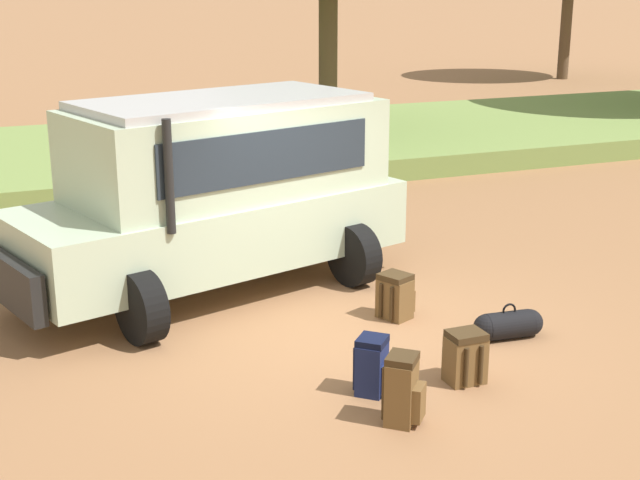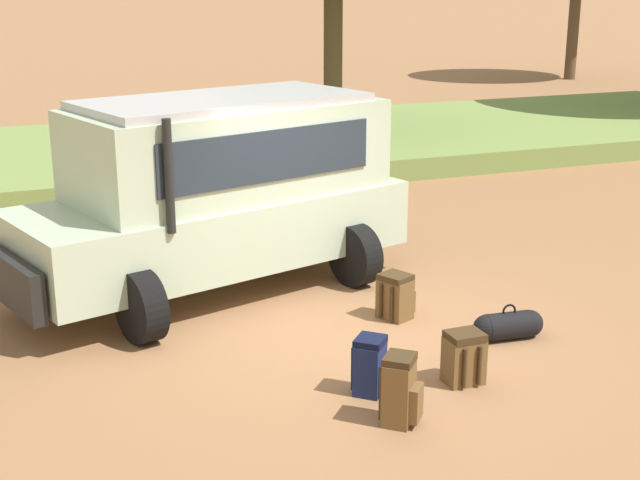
# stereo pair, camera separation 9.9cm
# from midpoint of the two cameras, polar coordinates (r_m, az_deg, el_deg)

# --- Properties ---
(ground_plane) EXTENTS (320.00, 320.00, 0.00)m
(ground_plane) POSITION_cam_midpoint_polar(r_m,az_deg,el_deg) (9.97, 2.34, -6.21)
(ground_plane) COLOR #936642
(grass_bank) EXTENTS (120.00, 7.00, 0.44)m
(grass_bank) POSITION_cam_midpoint_polar(r_m,az_deg,el_deg) (19.35, -10.36, 5.47)
(grass_bank) COLOR olive
(grass_bank) RESTS_ON ground_plane
(safari_vehicle) EXTENTS (5.47, 3.56, 2.44)m
(safari_vehicle) POSITION_cam_midpoint_polar(r_m,az_deg,el_deg) (11.20, -6.77, 3.22)
(safari_vehicle) COLOR #B2C6A8
(safari_vehicle) RESTS_ON ground_plane
(backpack_beside_front_wheel) EXTENTS (0.42, 0.42, 0.57)m
(backpack_beside_front_wheel) POSITION_cam_midpoint_polar(r_m,az_deg,el_deg) (8.60, 3.08, -8.07)
(backpack_beside_front_wheel) COLOR navy
(backpack_beside_front_wheel) RESTS_ON ground_plane
(backpack_cluster_center) EXTENTS (0.42, 0.42, 0.65)m
(backpack_cluster_center) POSITION_cam_midpoint_polar(r_m,az_deg,el_deg) (8.06, 4.97, -9.57)
(backpack_cluster_center) COLOR brown
(backpack_cluster_center) RESTS_ON ground_plane
(backpack_near_rear_wheel) EXTENTS (0.46, 0.44, 0.54)m
(backpack_near_rear_wheel) POSITION_cam_midpoint_polar(r_m,az_deg,el_deg) (10.44, 4.58, -3.61)
(backpack_near_rear_wheel) COLOR brown
(backpack_near_rear_wheel) RESTS_ON ground_plane
(backpack_outermost) EXTENTS (0.37, 0.40, 0.53)m
(backpack_outermost) POSITION_cam_midpoint_polar(r_m,az_deg,el_deg) (8.93, 8.93, -7.42)
(backpack_outermost) COLOR brown
(backpack_outermost) RESTS_ON ground_plane
(duffel_bag_low_black_case) EXTENTS (0.82, 0.35, 0.41)m
(duffel_bag_low_black_case) POSITION_cam_midpoint_polar(r_m,az_deg,el_deg) (10.08, 11.68, -5.35)
(duffel_bag_low_black_case) COLOR black
(duffel_bag_low_black_case) RESTS_ON ground_plane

